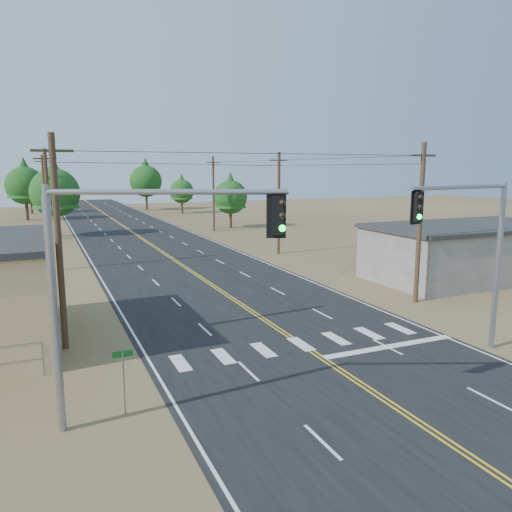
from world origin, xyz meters
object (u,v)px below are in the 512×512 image
building_right (468,253)px  street_sign (124,372)px  signal_mast_right (477,241)px  signal_mast_left (122,267)px

building_right → street_sign: (-27.94, -11.71, -0.44)m
building_right → signal_mast_right: size_ratio=1.91×
street_sign → signal_mast_right: bearing=-2.3°
signal_mast_left → building_right: bearing=47.3°
building_right → signal_mast_left: bearing=-155.3°
signal_mast_right → street_sign: bearing=169.1°
building_right → signal_mast_right: signal_mast_right is taller
signal_mast_right → building_right: bearing=35.4°
building_right → signal_mast_right: (-12.65, -12.28, 3.30)m
signal_mast_left → signal_mast_right: bearing=24.8°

